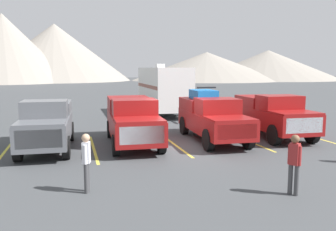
{
  "coord_description": "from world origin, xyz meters",
  "views": [
    {
      "loc": [
        -4.51,
        -14.84,
        3.49
      ],
      "look_at": [
        0.0,
        1.65,
        1.2
      ],
      "focal_mm": 37.88,
      "sensor_mm": 36.0,
      "label": 1
    }
  ],
  "objects": [
    {
      "name": "pickup_truck_a",
      "position": [
        -5.56,
        1.06,
        1.14
      ],
      "size": [
        2.24,
        5.39,
        2.17
      ],
      "color": "#595B60",
      "rests_on": "ground"
    },
    {
      "name": "lot_stripe_e",
      "position": [
        7.3,
        0.65,
        0.0
      ],
      "size": [
        0.12,
        5.5,
        0.01
      ],
      "primitive_type": "cube",
      "color": "gold",
      "rests_on": "ground"
    },
    {
      "name": "mountain_ridge",
      "position": [
        -2.09,
        86.19,
        6.95
      ],
      "size": [
        142.19,
        50.7,
        17.03
      ],
      "color": "gray",
      "rests_on": "ground"
    },
    {
      "name": "lot_stripe_a",
      "position": [
        -7.3,
        0.65,
        0.0
      ],
      "size": [
        0.12,
        5.5,
        0.01
      ],
      "primitive_type": "cube",
      "color": "gold",
      "rests_on": "ground"
    },
    {
      "name": "person_b",
      "position": [
        -4.17,
        -4.91,
        0.97
      ],
      "size": [
        0.25,
        0.36,
        1.68
      ],
      "color": "#3F3F42",
      "rests_on": "ground"
    },
    {
      "name": "pickup_truck_c",
      "position": [
        2.04,
        1.07,
        1.18
      ],
      "size": [
        2.33,
        5.83,
        2.56
      ],
      "color": "maroon",
      "rests_on": "ground"
    },
    {
      "name": "person_a",
      "position": [
        1.33,
        -6.63,
        0.98
      ],
      "size": [
        0.3,
        0.33,
        1.69
      ],
      "color": "#3F3F42",
      "rests_on": "ground"
    },
    {
      "name": "lot_stripe_d",
      "position": [
        3.65,
        0.65,
        0.0
      ],
      "size": [
        0.12,
        5.5,
        0.01
      ],
      "primitive_type": "cube",
      "color": "gold",
      "rests_on": "ground"
    },
    {
      "name": "lot_stripe_b",
      "position": [
        -3.65,
        0.65,
        0.0
      ],
      "size": [
        0.12,
        5.5,
        0.01
      ],
      "primitive_type": "cube",
      "color": "gold",
      "rests_on": "ground"
    },
    {
      "name": "camper_trailer_a",
      "position": [
        2.17,
        10.87,
        2.01
      ],
      "size": [
        2.6,
        8.28,
        3.82
      ],
      "color": "white",
      "rests_on": "ground"
    },
    {
      "name": "ground_plane",
      "position": [
        0.0,
        0.0,
        0.0
      ],
      "size": [
        240.0,
        240.0,
        0.0
      ],
      "primitive_type": "plane",
      "color": "#3F4244"
    },
    {
      "name": "pickup_truck_d",
      "position": [
        5.39,
        1.06,
        1.16
      ],
      "size": [
        2.42,
        5.4,
        2.17
      ],
      "color": "maroon",
      "rests_on": "ground"
    },
    {
      "name": "pickup_truck_b",
      "position": [
        -1.83,
        1.18,
        1.16
      ],
      "size": [
        2.36,
        5.84,
        2.14
      ],
      "color": "maroon",
      "rests_on": "ground"
    },
    {
      "name": "lot_stripe_c",
      "position": [
        0.0,
        0.65,
        0.0
      ],
      "size": [
        0.12,
        5.5,
        0.01
      ],
      "primitive_type": "cube",
      "color": "gold",
      "rests_on": "ground"
    }
  ]
}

